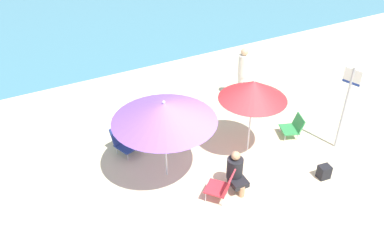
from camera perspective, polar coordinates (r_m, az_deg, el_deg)
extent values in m
plane|color=beige|center=(8.64, 5.92, -9.32)|extent=(40.00, 40.00, 0.00)
cube|color=teal|center=(20.60, -17.48, 15.63)|extent=(40.00, 16.00, 0.01)
cylinder|color=silver|center=(9.05, 8.59, 0.33)|extent=(0.04, 0.04, 1.90)
cone|color=red|center=(8.67, 8.99, 4.37)|extent=(1.55, 1.55, 0.44)
sphere|color=silver|center=(8.55, 9.13, 5.84)|extent=(0.06, 0.06, 0.06)
cylinder|color=silver|center=(8.25, -3.90, -3.12)|extent=(0.04, 0.04, 1.87)
cone|color=#8E56C6|center=(7.83, -4.10, 1.18)|extent=(2.19, 2.19, 0.40)
sphere|color=silver|center=(7.71, -4.17, 2.63)|extent=(0.06, 0.06, 0.06)
cube|color=red|center=(8.12, 3.67, -9.96)|extent=(0.64, 0.64, 0.03)
cube|color=red|center=(7.93, 5.38, -9.20)|extent=(0.46, 0.42, 0.43)
cylinder|color=silver|center=(8.14, 2.00, -11.21)|extent=(0.02, 0.02, 0.25)
cylinder|color=silver|center=(8.39, 2.86, -9.56)|extent=(0.02, 0.02, 0.25)
cylinder|color=silver|center=(8.06, 4.44, -11.84)|extent=(0.02, 0.02, 0.25)
cylinder|color=silver|center=(8.32, 5.22, -10.15)|extent=(0.02, 0.02, 0.25)
cube|color=navy|center=(9.65, -3.73, -2.02)|extent=(0.69, 0.68, 0.03)
cube|color=navy|center=(9.73, -3.38, -0.51)|extent=(0.50, 0.47, 0.31)
cylinder|color=silver|center=(9.54, -2.72, -3.43)|extent=(0.02, 0.02, 0.24)
cylinder|color=silver|center=(9.66, -5.25, -3.03)|extent=(0.02, 0.02, 0.24)
cylinder|color=silver|center=(9.80, -2.17, -2.29)|extent=(0.02, 0.02, 0.24)
cylinder|color=silver|center=(9.91, -4.65, -1.92)|extent=(0.02, 0.02, 0.24)
cube|color=#33934C|center=(10.16, 14.08, -1.34)|extent=(0.55, 0.60, 0.03)
cube|color=#33934C|center=(10.14, 15.37, -0.41)|extent=(0.31, 0.51, 0.35)
cylinder|color=silver|center=(10.02, 13.50, -2.57)|extent=(0.02, 0.02, 0.19)
cylinder|color=silver|center=(10.32, 12.80, -1.30)|extent=(0.02, 0.02, 0.19)
cylinder|color=silver|center=(10.14, 15.22, -2.40)|extent=(0.02, 0.02, 0.19)
cylinder|color=silver|center=(10.43, 14.48, -1.16)|extent=(0.02, 0.02, 0.19)
cube|color=navy|center=(9.42, -9.31, -3.68)|extent=(0.67, 0.65, 0.03)
cube|color=navy|center=(9.46, -10.48, -1.94)|extent=(0.55, 0.34, 0.44)
cylinder|color=silver|center=(9.47, -7.49, -4.17)|extent=(0.02, 0.02, 0.21)
cylinder|color=silver|center=(9.26, -9.41, -5.35)|extent=(0.02, 0.02, 0.21)
cylinder|color=silver|center=(9.72, -9.09, -3.20)|extent=(0.02, 0.02, 0.21)
cylinder|color=silver|center=(9.52, -10.99, -4.32)|extent=(0.02, 0.02, 0.21)
cube|color=black|center=(8.32, 6.81, -9.03)|extent=(0.37, 0.39, 0.12)
cylinder|color=tan|center=(8.31, 7.31, -10.35)|extent=(0.12, 0.12, 0.26)
cylinder|color=black|center=(8.27, 6.30, -7.05)|extent=(0.35, 0.35, 0.48)
sphere|color=tan|center=(8.06, 6.44, -5.24)|extent=(0.19, 0.19, 0.19)
cylinder|color=silver|center=(11.47, 7.32, 4.81)|extent=(0.26, 0.26, 0.77)
cylinder|color=silver|center=(11.15, 7.57, 7.94)|extent=(0.31, 0.31, 0.62)
sphere|color=#DBAD84|center=(10.98, 7.73, 9.89)|extent=(0.20, 0.20, 0.20)
cylinder|color=#ADADB2|center=(9.69, 21.44, 1.48)|extent=(0.06, 0.06, 2.15)
cube|color=white|center=(9.30, 22.50, 5.89)|extent=(0.13, 0.40, 0.36)
cube|color=navy|center=(9.37, 22.31, 5.09)|extent=(0.14, 0.40, 0.06)
cube|color=black|center=(9.13, 18.81, -7.22)|extent=(0.28, 0.24, 0.32)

